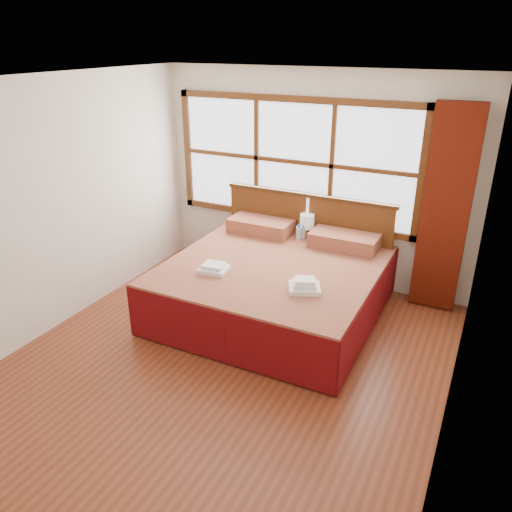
% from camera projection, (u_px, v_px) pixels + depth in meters
% --- Properties ---
extents(floor, '(4.50, 4.50, 0.00)m').
position_uv_depth(floor, '(225.00, 364.00, 4.83)').
color(floor, brown).
rests_on(floor, ground).
extents(ceiling, '(4.50, 4.50, 0.00)m').
position_uv_depth(ceiling, '(216.00, 81.00, 3.78)').
color(ceiling, white).
rests_on(ceiling, wall_back).
extents(wall_back, '(4.00, 0.00, 4.00)m').
position_uv_depth(wall_back, '(313.00, 179.00, 6.15)').
color(wall_back, silver).
rests_on(wall_back, floor).
extents(wall_left, '(0.00, 4.50, 4.50)m').
position_uv_depth(wall_left, '(53.00, 207.00, 5.13)').
color(wall_left, silver).
rests_on(wall_left, floor).
extents(wall_right, '(0.00, 4.50, 4.50)m').
position_uv_depth(wall_right, '(468.00, 288.00, 3.49)').
color(wall_right, silver).
rests_on(wall_right, floor).
extents(window, '(3.16, 0.06, 1.56)m').
position_uv_depth(window, '(293.00, 161.00, 6.14)').
color(window, white).
rests_on(window, wall_back).
extents(curtain, '(0.50, 0.16, 2.30)m').
position_uv_depth(curtain, '(446.00, 211.00, 5.43)').
color(curtain, '#571508').
rests_on(curtain, wall_back).
extents(bed_left, '(1.17, 2.27, 1.14)m').
position_uv_depth(bed_left, '(234.00, 273.00, 5.90)').
color(bed_left, '#3F240D').
rests_on(bed_left, floor).
extents(bed_right, '(1.17, 2.27, 1.14)m').
position_uv_depth(bed_right, '(322.00, 293.00, 5.45)').
color(bed_right, '#3F240D').
rests_on(bed_right, floor).
extents(nightstand, '(0.42, 0.42, 0.56)m').
position_uv_depth(nightstand, '(304.00, 262.00, 6.34)').
color(nightstand, '#562F12').
rests_on(nightstand, floor).
extents(towels_left, '(0.33, 0.30, 0.09)m').
position_uv_depth(towels_left, '(214.00, 268.00, 5.32)').
color(towels_left, white).
rests_on(towels_left, bed_left).
extents(towels_right, '(0.39, 0.37, 0.13)m').
position_uv_depth(towels_right, '(305.00, 286.00, 4.91)').
color(towels_right, white).
rests_on(towels_right, bed_right).
extents(lamp, '(0.18, 0.18, 0.35)m').
position_uv_depth(lamp, '(307.00, 222.00, 6.18)').
color(lamp, '#BF913D').
rests_on(lamp, nightstand).
extents(bottle_near, '(0.07, 0.07, 0.25)m').
position_uv_depth(bottle_near, '(299.00, 235.00, 6.13)').
color(bottle_near, '#A8C8D8').
rests_on(bottle_near, nightstand).
extents(bottle_far, '(0.06, 0.06, 0.23)m').
position_uv_depth(bottle_far, '(303.00, 235.00, 6.18)').
color(bottle_far, '#A8C8D8').
rests_on(bottle_far, nightstand).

